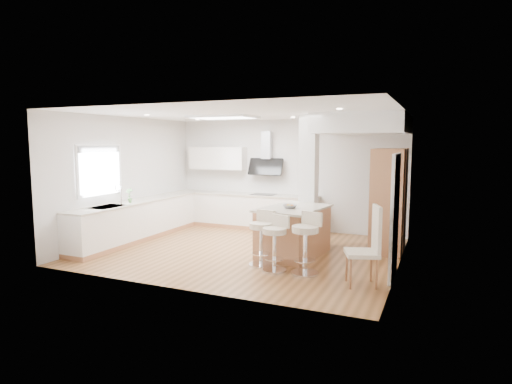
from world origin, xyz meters
The scene contains 18 objects.
ground centered at (0.00, 0.00, 0.00)m, with size 6.00×6.00×0.00m, color #996538.
ceiling centered at (0.00, 0.00, 0.00)m, with size 6.00×5.00×0.02m, color white.
wall_back centered at (0.00, 2.50, 1.40)m, with size 6.00×0.04×2.80m, color silver.
wall_left centered at (-3.00, 0.00, 1.40)m, with size 0.04×5.00×2.80m, color silver.
wall_right centered at (3.00, 0.00, 1.40)m, with size 0.04×5.00×2.80m, color silver.
skylight centered at (-0.79, 0.60, 2.77)m, with size 4.10×2.10×0.06m.
window_left centered at (-2.96, -0.90, 1.69)m, with size 0.06×1.28×1.07m.
doorway_right centered at (2.97, -0.60, 1.00)m, with size 0.05×1.00×2.10m.
counter_left centered at (-2.70, 0.23, 0.46)m, with size 0.63×4.50×1.35m.
counter_back centered at (-0.91, 2.22, 0.70)m, with size 3.62×0.63×2.50m.
pillar centered at (1.05, 0.95, 1.40)m, with size 0.35×0.35×2.80m.
soffit centered at (2.10, 1.40, 2.60)m, with size 1.78×2.20×0.40m.
oven_column centered at (2.68, 1.23, 1.05)m, with size 0.63×1.21×2.10m.
peninsula centered at (1.01, 0.07, 0.49)m, with size 1.26×1.72×1.04m.
bar_stool_a centered at (0.71, -0.82, 0.56)m, with size 0.52×0.52×1.00m.
bar_stool_b centered at (1.05, -1.03, 0.54)m, with size 0.56×0.56×0.97m.
bar_stool_c centered at (1.59, -0.99, 0.59)m, with size 0.61×0.61×1.05m.
dining_chair centered at (2.66, -1.17, 0.67)m, with size 0.63×0.63×1.26m.
Camera 1 is at (3.63, -7.81, 2.23)m, focal length 30.00 mm.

